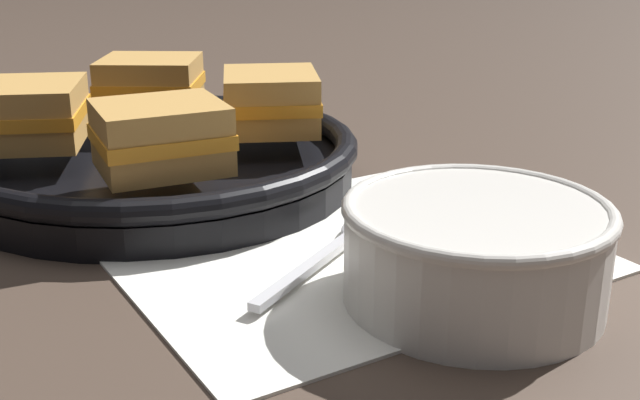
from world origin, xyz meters
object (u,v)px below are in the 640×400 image
Objects in this scene: sandwich_far_right at (271,101)px; sandwich_near_left at (151,84)px; soup_bowl at (475,246)px; skillet at (159,161)px; sandwich_near_right at (32,113)px; sandwich_far_left at (161,137)px; spoon at (352,236)px.

sandwich_near_left is at bearing 123.09° from sandwich_far_right.
skillet is (-0.11, 0.28, -0.01)m from soup_bowl.
sandwich_far_left is at bearing -56.91° from sandwich_near_right.
soup_bowl is at bearing -76.56° from sandwich_near_left.
spoon is 1.32× the size of sandwich_near_left.
soup_bowl is 0.47× the size of skillet.
sandwich_far_right is (0.07, -0.11, 0.00)m from sandwich_near_left.
soup_bowl reaches higher than skillet.
sandwich_near_left is (0.02, 0.09, 0.04)m from skillet.
skillet is 0.10m from sandwich_far_right.
sandwich_near_left is at bearing 103.44° from soup_bowl.
sandwich_near_left is at bearing 33.09° from sandwich_near_right.
skillet is 3.02× the size of sandwich_far_right.
spoon is 0.46× the size of skillet.
spoon is (-0.03, 0.10, -0.03)m from soup_bowl.
sandwich_far_left reaches higher than skillet.
sandwich_far_left is at bearing -101.91° from skillet.
soup_bowl is at bearing -68.97° from skillet.
soup_bowl is at bearing -86.25° from sandwich_far_right.
sandwich_near_right and sandwich_far_left have the same top height.
sandwich_far_left is (-0.10, 0.09, 0.06)m from spoon.
sandwich_near_left is 0.18m from sandwich_far_left.
sandwich_far_right is (0.11, 0.07, 0.00)m from sandwich_far_left.
sandwich_near_left is at bearing 78.09° from skillet.
skillet reaches higher than spoon.
sandwich_near_right is at bearing -146.91° from sandwich_near_left.
spoon is 0.20m from skillet.
spoon is at bearing -92.94° from sandwich_far_right.
spoon is at bearing -65.36° from skillet.
sandwich_far_right is (0.18, -0.04, 0.00)m from sandwich_near_right.
sandwich_near_right is (-0.17, 0.20, 0.06)m from spoon.
sandwich_far_right is (-0.02, 0.26, 0.03)m from soup_bowl.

